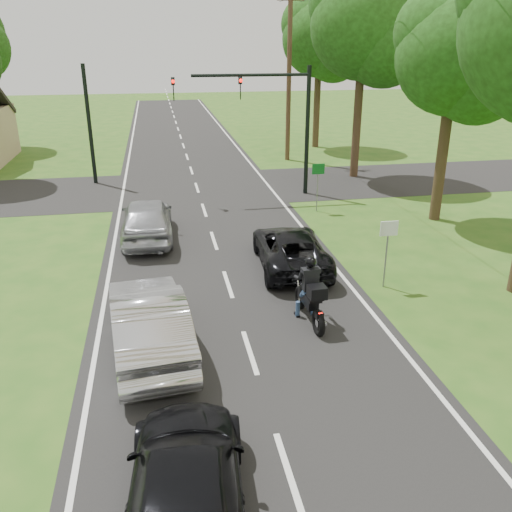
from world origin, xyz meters
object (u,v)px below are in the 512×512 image
Objects in this scene: silver_sedan at (149,321)px; dark_suv at (291,248)px; motorcycle_rider at (310,297)px; sign_green at (318,176)px; dark_car_behind at (186,488)px; traffic_signal at (269,108)px; utility_pole_far at (289,75)px; silver_suv at (147,219)px; sign_white at (388,238)px.

dark_suv is at bearing -141.37° from silver_sedan.
motorcycle_rider is 1.04× the size of sign_green.
dark_car_behind is 0.72× the size of traffic_signal.
motorcycle_rider is at bearing -107.39° from sign_green.
traffic_signal is (1.09, 8.94, 3.48)m from dark_suv.
dark_car_behind is 0.46× the size of utility_pole_far.
traffic_signal is (5.14, 18.73, 3.46)m from dark_car_behind.
utility_pole_far is at bearing 74.73° from motorcycle_rider.
dark_car_behind is at bearing 70.89° from dark_suv.
dark_car_behind is at bearing 90.23° from silver_sedan.
dark_suv is (0.40, 3.83, -0.09)m from motorcycle_rider.
utility_pole_far reaches higher than dark_car_behind.
silver_suv is 2.20× the size of sign_green.
utility_pole_far reaches higher than silver_suv.
dark_suv is at bearing -96.96° from traffic_signal.
motorcycle_rider is at bearing 87.38° from dark_suv.
sign_white is 1.00× the size of sign_green.
dark_suv is 17.95m from utility_pole_far.
utility_pole_far is at bearing -99.77° from dark_suv.
silver_sedan reaches higher than dark_suv.
sign_white is at bearing 143.11° from dark_suv.
dark_car_behind is 10.13m from sign_white.
sign_green is at bearing 88.57° from sign_white.
dark_car_behind is 28.25m from utility_pole_far.
traffic_signal reaches higher than dark_car_behind.
utility_pole_far reaches higher than dark_suv.
silver_suv is 16.46m from utility_pole_far.
silver_sedan reaches higher than silver_suv.
dark_car_behind is 17.11m from sign_green.
traffic_signal reaches higher than motorcycle_rider.
traffic_signal is at bearing -109.68° from utility_pole_far.
dark_suv is 5.91m from silver_suv.
dark_suv is 2.17× the size of sign_green.
utility_pole_far is 4.71× the size of sign_green.
motorcycle_rider reaches higher than dark_car_behind.
dark_car_behind is 2.17× the size of sign_white.
utility_pole_far is at bearing 83.27° from sign_green.
sign_green is at bearing -96.73° from utility_pole_far.
silver_sedan is (-4.21, -0.71, 0.07)m from motorcycle_rider.
motorcycle_rider is 0.47× the size of silver_suv.
silver_suv is 2.20× the size of sign_white.
dark_suv is 10.60m from dark_car_behind.
motorcycle_rider is at bearing -116.88° from dark_car_behind.
traffic_signal is 8.55m from utility_pole_far.
traffic_signal is 11.39m from sign_white.
dark_car_behind is at bearing -130.14° from sign_white.
sign_green reaches higher than silver_suv.
silver_suv is at bearing 116.50° from motorcycle_rider.
dark_suv is at bearing 143.42° from silver_suv.
sign_white is at bearing -125.53° from dark_car_behind.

